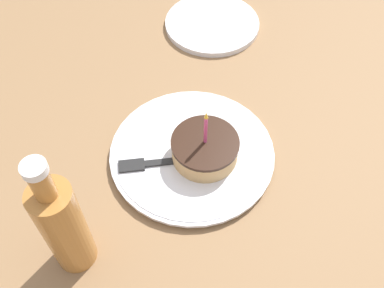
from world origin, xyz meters
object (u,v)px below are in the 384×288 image
(fork, at_px, (163,162))
(side_plate, at_px, (212,24))
(bottle, at_px, (63,225))
(plate, at_px, (192,153))
(cake_slice, at_px, (205,149))

(fork, height_order, side_plate, fork)
(bottle, bearing_deg, plate, -175.55)
(plate, relative_size, side_plate, 1.37)
(plate, height_order, cake_slice, cake_slice)
(cake_slice, distance_m, side_plate, 0.38)
(plate, relative_size, bottle, 1.18)
(cake_slice, relative_size, fork, 0.73)
(side_plate, bearing_deg, cake_slice, 44.33)
(cake_slice, relative_size, bottle, 0.47)
(side_plate, bearing_deg, bottle, 25.87)
(plate, distance_m, side_plate, 0.37)
(fork, xyz_separation_m, bottle, (0.20, 0.03, 0.08))
(plate, xyz_separation_m, bottle, (0.26, 0.02, 0.09))
(cake_slice, xyz_separation_m, bottle, (0.27, -0.00, 0.06))
(plate, bearing_deg, bottle, 4.45)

